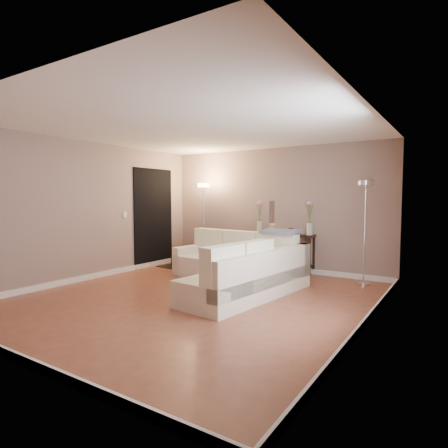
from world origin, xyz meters
The scene contains 23 objects.
floor centered at (0.00, 0.00, -0.01)m, with size 5.00×5.50×0.01m, color brown.
ceiling centered at (0.00, 0.00, 2.60)m, with size 5.00×5.50×0.01m, color white.
wall_back centered at (0.00, 2.76, 1.30)m, with size 5.00×0.02×2.60m, color gray.
wall_front centered at (0.00, -2.76, 1.30)m, with size 5.00×0.02×2.60m, color gray.
wall_left centered at (-2.51, 0.00, 1.30)m, with size 0.02×5.50×2.60m, color gray.
wall_right centered at (2.51, 0.00, 1.30)m, with size 0.02×5.50×2.60m, color gray.
baseboard_back centered at (0.00, 2.73, 0.05)m, with size 5.00×0.03×0.10m, color white.
baseboard_front centered at (0.00, -2.73, 0.05)m, with size 5.00×0.03×0.10m, color white.
baseboard_left centered at (-2.48, 0.00, 0.05)m, with size 0.03×5.50×0.10m, color white.
baseboard_right centered at (2.48, 0.00, 0.05)m, with size 0.03×5.50×0.10m, color white.
doorway centered at (-2.48, 1.70, 1.10)m, with size 0.02×1.20×2.20m, color black.
switch_plate centered at (-2.48, 0.85, 1.20)m, with size 0.02×0.08×0.12m, color white.
sectional_sofa centered at (0.17, 1.00, 0.34)m, with size 2.67×2.76×0.91m.
throw_blanket centered at (0.69, 1.58, 0.94)m, with size 0.65×0.38×0.05m, color slate.
console_table centered at (0.22, 2.61, 0.46)m, with size 1.32×0.37×0.81m.
leaning_mirror centered at (0.30, 2.78, 1.18)m, with size 0.93×0.06×0.73m.
table_decor centered at (0.30, 2.57, 0.84)m, with size 0.56×0.12×0.13m.
flower_vase_left centered at (-0.25, 2.60, 1.10)m, with size 0.15×0.12×0.69m.
flower_vase_right centered at (0.86, 2.62, 1.10)m, with size 0.15×0.12×0.69m.
floor_lamp_lit centered at (-1.54, 2.33, 1.32)m, with size 0.30×0.30×1.87m.
floor_lamp_unlit centered at (1.98, 2.32, 1.31)m, with size 0.33×0.33×1.85m.
charcoal_rug centered at (-1.68, 1.99, 0.01)m, with size 1.22×0.92×0.02m, color black.
black_bag centered at (-1.90, 1.92, 0.11)m, with size 0.35×0.24×0.22m, color black.
Camera 1 is at (3.45, -4.55, 1.54)m, focal length 30.00 mm.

